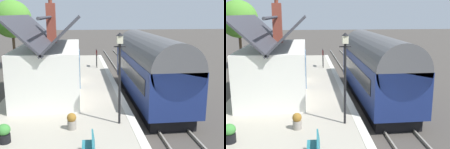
{
  "view_description": "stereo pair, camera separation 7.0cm",
  "coord_description": "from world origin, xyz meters",
  "views": [
    {
      "loc": [
        -15.32,
        3.47,
        5.59
      ],
      "look_at": [
        1.23,
        1.5,
        1.87
      ],
      "focal_mm": 44.19,
      "sensor_mm": 36.0,
      "label": 1
    },
    {
      "loc": [
        -15.33,
        3.4,
        5.59
      ],
      "look_at": [
        1.23,
        1.5,
        1.87
      ],
      "focal_mm": 44.19,
      "sensor_mm": 36.0,
      "label": 2
    }
  ],
  "objects": [
    {
      "name": "planter_by_door",
      "position": [
        -5.43,
        6.33,
        1.24
      ],
      "size": [
        0.49,
        0.49,
        0.73
      ],
      "color": "black",
      "rests_on": "platform"
    },
    {
      "name": "station_sign_board",
      "position": [
        8.87,
        1.97,
        2.05
      ],
      "size": [
        0.96,
        0.06,
        1.57
      ],
      "color": "black",
      "rests_on": "platform"
    },
    {
      "name": "platform_edge_coping",
      "position": [
        0.0,
        1.18,
        0.88
      ],
      "size": [
        32.0,
        0.36,
        0.02
      ],
      "primitive_type": "cube",
      "color": "beige",
      "rests_on": "platform"
    },
    {
      "name": "ground_plane",
      "position": [
        0.0,
        0.0,
        0.0
      ],
      "size": [
        160.0,
        160.0,
        0.0
      ],
      "primitive_type": "plane",
      "color": "#423D38"
    },
    {
      "name": "planter_bench_left",
      "position": [
        -4.49,
        3.86,
        1.23
      ],
      "size": [
        0.39,
        0.39,
        0.72
      ],
      "color": "gray",
      "rests_on": "platform"
    },
    {
      "name": "train",
      "position": [
        1.3,
        -0.9,
        2.22
      ],
      "size": [
        10.6,
        2.73,
        4.32
      ],
      "color": "black",
      "rests_on": "ground"
    },
    {
      "name": "platform",
      "position": [
        0.0,
        4.4,
        0.43
      ],
      "size": [
        32.0,
        6.8,
        0.87
      ],
      "primitive_type": "cube",
      "color": "#A39B8C",
      "rests_on": "ground"
    },
    {
      "name": "station_building",
      "position": [
        1.19,
        5.21,
        2.45
      ],
      "size": [
        8.15,
        3.68,
        5.7
      ],
      "color": "white",
      "rests_on": "platform"
    },
    {
      "name": "lamp_post_platform",
      "position": [
        -4.11,
        1.81,
        3.6
      ],
      "size": [
        0.32,
        0.5,
        3.95
      ],
      "color": "black",
      "rests_on": "platform"
    },
    {
      "name": "rail_near",
      "position": [
        0.0,
        -1.62,
        0.07
      ],
      "size": [
        52.0,
        0.08,
        0.14
      ],
      "primitive_type": "cube",
      "color": "gray",
      "rests_on": "ground"
    },
    {
      "name": "rail_far",
      "position": [
        0.0,
        -0.18,
        0.07
      ],
      "size": [
        52.0,
        0.08,
        0.14
      ],
      "primitive_type": "cube",
      "color": "gray",
      "rests_on": "ground"
    },
    {
      "name": "tree_far_left",
      "position": [
        13.2,
        9.98,
        5.0
      ],
      "size": [
        3.6,
        3.74,
        6.86
      ],
      "color": "#4C3828",
      "rests_on": "ground"
    }
  ]
}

